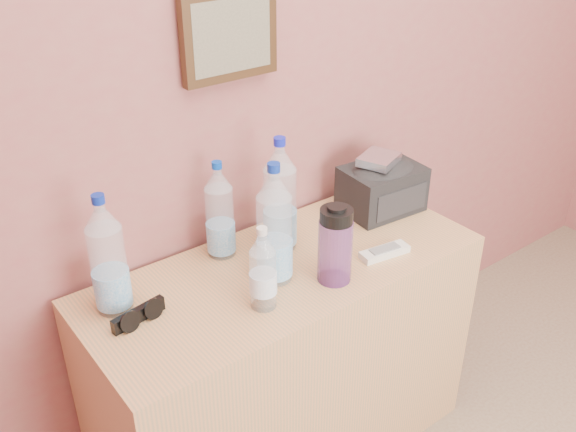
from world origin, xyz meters
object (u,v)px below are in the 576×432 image
object	(u,v)px
foil_packet	(379,159)
dresser	(285,364)
pet_large_b	(280,200)
nalgene_bottle	(335,244)
toiletry_bag	(382,186)
ac_remote	(385,252)
pet_small	(263,273)
pet_large_c	(220,215)
pet_large_d	(274,230)
pet_large_a	(108,261)
sunglasses	(138,315)

from	to	relation	value
foil_packet	dresser	bearing A→B (deg)	-168.90
dresser	pet_large_b	size ratio (longest dim) A/B	3.36
nalgene_bottle	pet_large_b	bearing A→B (deg)	93.78
toiletry_bag	ac_remote	bearing A→B (deg)	-127.37
dresser	pet_small	xyz separation A→B (m)	(-0.16, -0.11, 0.49)
pet_large_c	nalgene_bottle	bearing A→B (deg)	-59.43
pet_large_b	pet_large_d	xyz separation A→B (m)	(-0.12, -0.13, -0.00)
pet_large_b	foil_packet	size ratio (longest dim) A/B	2.79
pet_large_d	ac_remote	xyz separation A→B (m)	(0.34, -0.11, -0.15)
pet_large_c	foil_packet	size ratio (longest dim) A/B	2.36
pet_large_c	nalgene_bottle	size ratio (longest dim) A/B	1.29
pet_large_a	pet_large_c	size ratio (longest dim) A/B	1.12
pet_large_a	pet_small	distance (m)	0.40
dresser	pet_large_c	xyz separation A→B (m)	(-0.11, 0.18, 0.52)
pet_large_d	ac_remote	bearing A→B (deg)	-17.62
pet_large_a	pet_large_d	bearing A→B (deg)	-19.13
nalgene_bottle	dresser	bearing A→B (deg)	119.07
pet_large_b	sunglasses	world-z (taller)	pet_large_b
foil_packet	pet_large_c	bearing A→B (deg)	171.32
pet_large_c	sunglasses	bearing A→B (deg)	-157.24
pet_large_a	nalgene_bottle	size ratio (longest dim) A/B	1.44
sunglasses	toiletry_bag	xyz separation A→B (m)	(0.93, 0.05, 0.07)
pet_large_a	foil_packet	distance (m)	0.94
dresser	pet_large_a	distance (m)	0.73
dresser	pet_large_c	distance (m)	0.56
nalgene_bottle	ac_remote	xyz separation A→B (m)	(0.21, 0.00, -0.11)
pet_large_a	pet_large_c	world-z (taller)	pet_large_a
pet_large_d	pet_large_b	bearing A→B (deg)	48.10
nalgene_bottle	foil_packet	distance (m)	0.45
pet_large_c	ac_remote	xyz separation A→B (m)	(0.39, -0.31, -0.13)
pet_large_a	nalgene_bottle	bearing A→B (deg)	-24.61
pet_large_b	nalgene_bottle	distance (m)	0.24
pet_large_b	toiletry_bag	world-z (taller)	pet_large_b
sunglasses	dresser	bearing A→B (deg)	-13.22
pet_large_c	ac_remote	bearing A→B (deg)	-38.61
pet_large_b	pet_large_c	distance (m)	0.19
pet_large_a	toiletry_bag	size ratio (longest dim) A/B	1.32
dresser	pet_large_c	world-z (taller)	pet_large_c
pet_large_d	pet_large_c	bearing A→B (deg)	104.36
pet_large_c	foil_packet	distance (m)	0.58
pet_large_b	pet_large_d	bearing A→B (deg)	-131.90
ac_remote	toiletry_bag	bearing A→B (deg)	56.95
pet_large_b	sunglasses	size ratio (longest dim) A/B	2.33
pet_small	nalgene_bottle	xyz separation A→B (m)	(0.23, -0.02, 0.01)
sunglasses	toiletry_bag	world-z (taller)	toiletry_bag
pet_large_d	nalgene_bottle	bearing A→B (deg)	-39.27
nalgene_bottle	pet_small	bearing A→B (deg)	174.90
ac_remote	foil_packet	xyz separation A→B (m)	(0.18, 0.22, 0.18)
pet_large_b	pet_large_c	bearing A→B (deg)	156.20
nalgene_bottle	toiletry_bag	xyz separation A→B (m)	(0.40, 0.22, -0.03)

